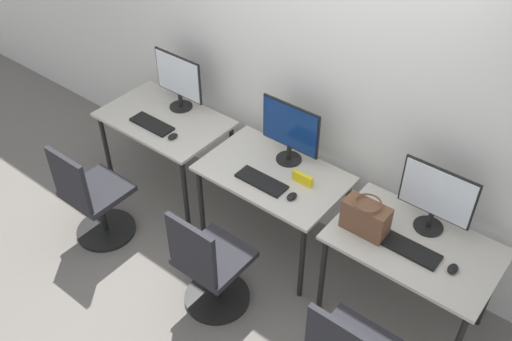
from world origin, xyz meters
name	(u,v)px	position (x,y,z in m)	size (l,w,h in m)	color
ground_plane	(245,268)	(0.00, 0.00, 0.00)	(20.00, 20.00, 0.00)	slate
wall_back	(315,67)	(0.00, 0.80, 1.40)	(12.00, 0.05, 2.80)	silver
desk_left	(165,126)	(-1.13, 0.34, 0.65)	(1.05, 0.68, 0.74)	#BCB7AD
monitor_left	(179,80)	(-1.13, 0.54, 1.01)	(0.48, 0.19, 0.48)	black
keyboard_left	(152,124)	(-1.13, 0.20, 0.75)	(0.38, 0.14, 0.02)	black
mouse_left	(173,136)	(-0.87, 0.18, 0.76)	(0.06, 0.09, 0.03)	black
office_chair_left	(93,201)	(-1.14, -0.46, 0.38)	(0.48, 0.48, 0.91)	black
desk_center	(273,182)	(0.00, 0.34, 0.65)	(1.05, 0.68, 0.74)	#BCB7AD
monitor_center	(290,131)	(0.00, 0.53, 1.01)	(0.48, 0.19, 0.48)	black
keyboard_center	(261,181)	(0.00, 0.20, 0.75)	(0.38, 0.14, 0.02)	black
mouse_center	(292,196)	(0.27, 0.20, 0.76)	(0.06, 0.09, 0.03)	black
office_chair_center	(210,269)	(0.03, -0.41, 0.38)	(0.48, 0.48, 0.91)	black
desk_right	(413,253)	(1.13, 0.34, 0.65)	(1.05, 0.68, 0.74)	#BCB7AD
monitor_right	(436,197)	(1.13, 0.52, 1.01)	(0.48, 0.19, 0.48)	black
keyboard_right	(410,249)	(1.13, 0.26, 0.75)	(0.38, 0.14, 0.02)	black
mouse_right	(453,269)	(1.40, 0.27, 0.76)	(0.06, 0.09, 0.03)	black
handbag	(366,217)	(0.81, 0.24, 0.86)	(0.30, 0.18, 0.25)	brown
placard_center	(302,179)	(0.23, 0.37, 0.78)	(0.16, 0.03, 0.08)	yellow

